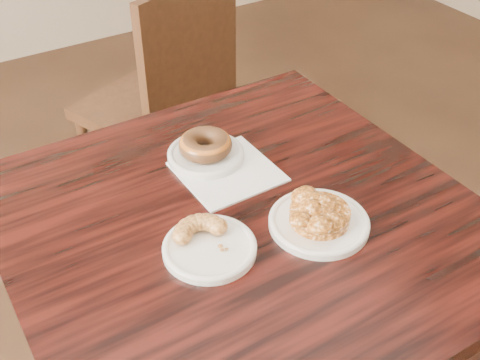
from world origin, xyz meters
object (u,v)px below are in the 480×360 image
cafe_table (242,346)px  apple_fritter (320,213)px  cruller_fragment (209,239)px  glazed_donut (205,145)px  chair_far (153,107)px

cafe_table → apple_fritter: bearing=-42.0°
cafe_table → cruller_fragment: (-0.09, -0.05, 0.40)m
glazed_donut → cruller_fragment: glazed_donut is taller
cafe_table → cruller_fragment: 0.42m
chair_far → cafe_table: bearing=55.0°
chair_far → glazed_donut: bearing=53.8°
glazed_donut → cruller_fragment: (-0.12, -0.23, -0.01)m
apple_fritter → glazed_donut: bearing=104.4°
glazed_donut → cruller_fragment: size_ratio=0.96×
glazed_donut → cruller_fragment: 0.26m
chair_far → glazed_donut: chair_far is taller
cafe_table → apple_fritter: 0.43m
glazed_donut → chair_far: bearing=75.5°
cafe_table → glazed_donut: glazed_donut is taller
apple_fritter → cruller_fragment: (-0.19, 0.04, -0.00)m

